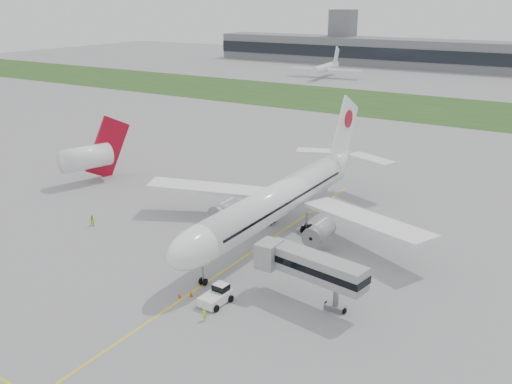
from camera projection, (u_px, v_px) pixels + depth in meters
The scene contains 13 objects.
ground at pixel (265, 243), 83.32m from camera, with size 600.00×600.00×0.00m, color #97979A.
apron_markings at pixel (246, 256), 79.30m from camera, with size 70.00×70.00×0.04m, color yellow, non-canonical shape.
grass_strip at pixel (460, 111), 179.82m from camera, with size 600.00×50.00×0.02m, color #25461A.
control_tower at pixel (341, 63), 314.77m from camera, with size 12.00×12.00×56.00m, color gray, non-canonical shape.
airliner at pixel (282, 197), 85.41m from camera, with size 48.13×53.95×17.88m.
pushback_tug at pixel (217, 295), 66.80m from camera, with size 2.95×4.19×2.08m.
jet_bridge at pixel (308, 265), 65.82m from camera, with size 14.05×4.96×6.40m.
safety_cone_left at pixel (179, 296), 68.12m from camera, with size 0.40×0.40×0.55m, color #E4430C.
safety_cone_right at pixel (191, 294), 68.38m from camera, with size 0.44×0.44×0.61m, color #E4430C.
ground_crew_near at pixel (204, 314), 63.12m from camera, with size 0.57×0.37×1.56m, color #B5FF2A.
ground_crew_far at pixel (93, 221), 89.20m from camera, with size 0.89×0.70×1.84m, color #A1E426.
neighbor_aircraft at pixel (89, 156), 109.46m from camera, with size 7.10×16.02×12.93m.
distant_aircraft_left at pixel (325, 78), 255.83m from camera, with size 32.92×29.05×12.59m, color white, non-canonical shape.
Camera 1 is at (39.16, -65.63, 34.04)m, focal length 40.00 mm.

